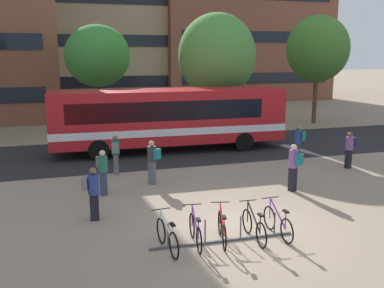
{
  "coord_description": "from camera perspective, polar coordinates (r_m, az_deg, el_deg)",
  "views": [
    {
      "loc": [
        -5.1,
        -11.16,
        5.1
      ],
      "look_at": [
        -0.21,
        4.64,
        1.65
      ],
      "focal_mm": 41.42,
      "sensor_mm": 36.0,
      "label": 1
    }
  ],
  "objects": [
    {
      "name": "ground",
      "position": [
        13.29,
        6.93,
        -10.87
      ],
      "size": [
        200.0,
        200.0,
        0.0
      ],
      "primitive_type": "plane",
      "color": "gray"
    },
    {
      "name": "bus_lane_asphalt",
      "position": [
        23.23,
        -4.08,
        -0.91
      ],
      "size": [
        80.0,
        7.2,
        0.01
      ],
      "primitive_type": "cube",
      "color": "#232326",
      "rests_on": "ground"
    },
    {
      "name": "city_bus",
      "position": [
        23.04,
        -2.81,
        3.48
      ],
      "size": [
        12.1,
        2.94,
        3.2
      ],
      "rotation": [
        0.0,
        0.0,
        -0.03
      ],
      "color": "red",
      "rests_on": "ground"
    },
    {
      "name": "bike_rack",
      "position": [
        12.39,
        4.0,
        -12.09
      ],
      "size": [
        4.09,
        0.2,
        0.7
      ],
      "rotation": [
        0.0,
        0.0,
        -0.03
      ],
      "color": "#47474C",
      "rests_on": "ground"
    },
    {
      "name": "parked_bicycle_white_0",
      "position": [
        11.77,
        -3.21,
        -11.86
      ],
      "size": [
        0.52,
        1.72,
        0.99
      ],
      "rotation": [
        0.0,
        0.0,
        1.66
      ],
      "color": "black",
      "rests_on": "ground"
    },
    {
      "name": "parked_bicycle_purple_1",
      "position": [
        12.06,
        0.44,
        -11.22
      ],
      "size": [
        0.52,
        1.72,
        0.99
      ],
      "rotation": [
        0.0,
        0.0,
        1.45
      ],
      "color": "black",
      "rests_on": "ground"
    },
    {
      "name": "parked_bicycle_red_2",
      "position": [
        12.26,
        3.89,
        -10.86
      ],
      "size": [
        0.61,
        1.68,
        0.99
      ],
      "rotation": [
        0.0,
        0.0,
        1.32
      ],
      "color": "black",
      "rests_on": "ground"
    },
    {
      "name": "parked_bicycle_black_3",
      "position": [
        12.49,
        7.98,
        -10.52
      ],
      "size": [
        0.52,
        1.72,
        0.99
      ],
      "rotation": [
        0.0,
        0.0,
        1.52
      ],
      "color": "black",
      "rests_on": "ground"
    },
    {
      "name": "parked_bicycle_purple_4",
      "position": [
        12.84,
        10.99,
        -9.98
      ],
      "size": [
        0.52,
        1.72,
        0.99
      ],
      "rotation": [
        0.0,
        0.0,
        1.58
      ],
      "color": "black",
      "rests_on": "ground"
    },
    {
      "name": "commuter_navy_pack_0",
      "position": [
        20.84,
        19.63,
        -0.41
      ],
      "size": [
        0.6,
        0.48,
        1.64
      ],
      "rotation": [
        0.0,
        0.0,
        3.51
      ],
      "color": "black",
      "rests_on": "ground"
    },
    {
      "name": "commuter_teal_pack_1",
      "position": [
        21.23,
        13.54,
        0.38
      ],
      "size": [
        0.6,
        0.51,
        1.76
      ],
      "rotation": [
        0.0,
        0.0,
        2.66
      ],
      "color": "#2D3851",
      "rests_on": "ground"
    },
    {
      "name": "commuter_grey_pack_2",
      "position": [
        18.83,
        -9.8,
        -1.05
      ],
      "size": [
        0.39,
        0.56,
        1.68
      ],
      "rotation": [
        0.0,
        0.0,
        1.41
      ],
      "color": "#565660",
      "rests_on": "ground"
    },
    {
      "name": "commuter_grey_pack_3",
      "position": [
        16.27,
        -11.43,
        -3.18
      ],
      "size": [
        0.42,
        0.58,
        1.67
      ],
      "rotation": [
        0.0,
        0.0,
        4.94
      ],
      "color": "#2D3851",
      "rests_on": "ground"
    },
    {
      "name": "commuter_teal_pack_4",
      "position": [
        17.27,
        -5.11,
        -1.97
      ],
      "size": [
        0.57,
        0.6,
        1.74
      ],
      "rotation": [
        0.0,
        0.0,
        2.26
      ],
      "color": "#565660",
      "rests_on": "ground"
    },
    {
      "name": "commuter_grey_pack_5",
      "position": [
        13.89,
        -12.69,
        -5.82
      ],
      "size": [
        0.57,
        0.4,
        1.68
      ],
      "rotation": [
        0.0,
        0.0,
        6.11
      ],
      "color": "black",
      "rests_on": "ground"
    },
    {
      "name": "commuter_teal_pack_6",
      "position": [
        16.76,
        12.99,
        -2.57
      ],
      "size": [
        0.46,
        0.59,
        1.78
      ],
      "rotation": [
        0.0,
        0.0,
        1.91
      ],
      "color": "black",
      "rests_on": "ground"
    },
    {
      "name": "street_tree_0",
      "position": [
        29.74,
        -12.09,
        11.02
      ],
      "size": [
        4.19,
        4.19,
        6.83
      ],
      "color": "brown",
      "rests_on": "ground"
    },
    {
      "name": "street_tree_1",
      "position": [
        27.42,
        3.22,
        11.3
      ],
      "size": [
        4.71,
        4.71,
        7.42
      ],
      "color": "brown",
      "rests_on": "ground"
    },
    {
      "name": "street_tree_2",
      "position": [
        33.13,
        15.88,
        11.7
      ],
      "size": [
        4.4,
        4.4,
        7.65
      ],
      "color": "brown",
      "rests_on": "ground"
    },
    {
      "name": "building_centre_block",
      "position": [
        49.34,
        -13.21,
        12.22
      ],
      "size": [
        16.44,
        13.24,
        11.47
      ],
      "color": "tan",
      "rests_on": "ground"
    }
  ]
}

